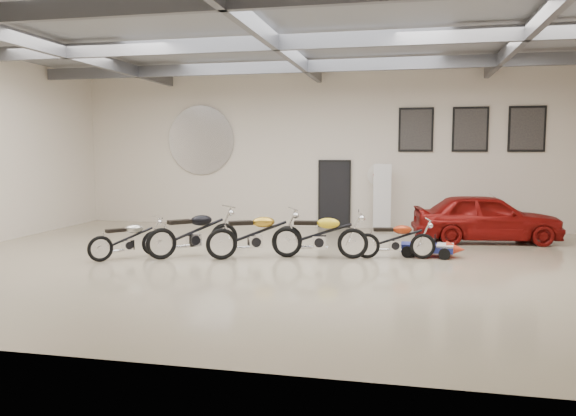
% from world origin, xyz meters
% --- Properties ---
extents(floor, '(16.00, 12.00, 0.01)m').
position_xyz_m(floor, '(0.00, 0.00, 0.00)').
color(floor, tan).
rests_on(floor, ground).
extents(ceiling, '(16.00, 12.00, 0.01)m').
position_xyz_m(ceiling, '(0.00, 0.00, 5.00)').
color(ceiling, gray).
rests_on(ceiling, back_wall).
extents(back_wall, '(16.00, 0.02, 5.00)m').
position_xyz_m(back_wall, '(0.00, 6.00, 2.50)').
color(back_wall, beige).
rests_on(back_wall, floor).
extents(ceiling_beams, '(15.80, 11.80, 0.32)m').
position_xyz_m(ceiling_beams, '(0.00, 0.00, 4.75)').
color(ceiling_beams, '#54555B').
rests_on(ceiling_beams, ceiling).
extents(door, '(0.92, 0.08, 2.10)m').
position_xyz_m(door, '(0.50, 5.95, 1.05)').
color(door, black).
rests_on(door, back_wall).
extents(logo_plaque, '(2.30, 0.06, 1.16)m').
position_xyz_m(logo_plaque, '(-4.00, 5.95, 2.80)').
color(logo_plaque, silver).
rests_on(logo_plaque, back_wall).
extents(poster_left, '(1.05, 0.08, 1.35)m').
position_xyz_m(poster_left, '(3.00, 5.96, 3.10)').
color(poster_left, black).
rests_on(poster_left, back_wall).
extents(poster_mid, '(1.05, 0.08, 1.35)m').
position_xyz_m(poster_mid, '(4.60, 5.96, 3.10)').
color(poster_mid, black).
rests_on(poster_mid, back_wall).
extents(poster_right, '(1.05, 0.08, 1.35)m').
position_xyz_m(poster_right, '(6.20, 5.96, 3.10)').
color(poster_right, black).
rests_on(poster_right, back_wall).
extents(oil_sign, '(0.72, 0.10, 0.72)m').
position_xyz_m(oil_sign, '(1.90, 5.95, 1.70)').
color(oil_sign, white).
rests_on(oil_sign, back_wall).
extents(banner_stand, '(0.57, 0.29, 1.99)m').
position_xyz_m(banner_stand, '(2.03, 5.50, 1.00)').
color(banner_stand, white).
rests_on(banner_stand, floor).
extents(motorcycle_silver, '(1.60, 1.73, 0.94)m').
position_xyz_m(motorcycle_silver, '(-3.47, -0.21, 0.47)').
color(motorcycle_silver, silver).
rests_on(motorcycle_silver, floor).
extents(motorcycle_black, '(2.09, 2.05, 1.16)m').
position_xyz_m(motorcycle_black, '(-2.09, 0.38, 0.58)').
color(motorcycle_black, silver).
rests_on(motorcycle_black, floor).
extents(motorcycle_gold, '(2.29, 1.65, 1.16)m').
position_xyz_m(motorcycle_gold, '(-0.62, 0.47, 0.58)').
color(motorcycle_gold, silver).
rests_on(motorcycle_gold, floor).
extents(motorcycle_yellow, '(2.23, 0.86, 1.14)m').
position_xyz_m(motorcycle_yellow, '(0.84, 0.77, 0.57)').
color(motorcycle_yellow, silver).
rests_on(motorcycle_yellow, floor).
extents(motorcycle_red, '(1.88, 0.86, 0.94)m').
position_xyz_m(motorcycle_red, '(2.54, 1.06, 0.47)').
color(motorcycle_red, silver).
rests_on(motorcycle_red, floor).
extents(go_kart, '(1.55, 0.82, 0.54)m').
position_xyz_m(go_kart, '(3.39, 1.49, 0.27)').
color(go_kart, navy).
rests_on(go_kart, floor).
extents(vintage_car, '(2.04, 4.05, 1.33)m').
position_xyz_m(vintage_car, '(4.90, 4.00, 0.66)').
color(vintage_car, maroon).
rests_on(vintage_car, floor).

